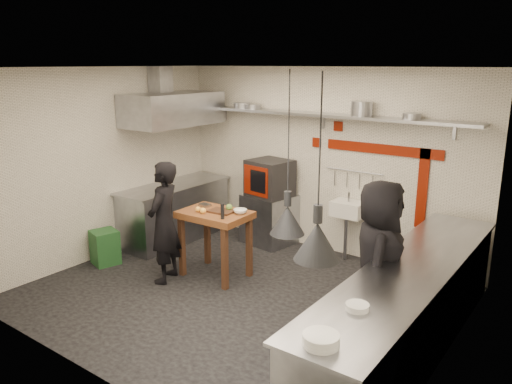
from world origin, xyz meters
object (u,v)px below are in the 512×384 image
Objects in this scene: combi_oven at (270,178)px; chef_right at (378,261)px; green_bin at (105,247)px; oven_stand at (269,219)px; chef_left at (164,222)px; prep_table at (215,244)px.

chef_right is (2.51, -1.64, -0.23)m from combi_oven.
oven_stand is at bearing 56.29° from green_bin.
green_bin is 0.29× the size of chef_right.
chef_left is at bearing 76.16° from chef_right.
prep_table is (0.11, -1.46, -0.63)m from combi_oven.
prep_table is 0.56× the size of chef_left.
green_bin is 1.71m from prep_table.
combi_oven is at bearing 36.44° from chef_right.
chef_right is (2.55, -1.69, 0.46)m from oven_stand.
chef_right reaches higher than oven_stand.
oven_stand is 1.60× the size of green_bin.
chef_right reaches higher than chef_left.
chef_left is at bearing 6.23° from green_bin.
oven_stand is at bearing 134.64° from combi_oven.
chef_right is at bearing 76.80° from chef_left.
prep_table is 0.76m from chef_left.
oven_stand is 2.08m from chef_left.
green_bin is (-1.43, -2.14, -0.15)m from oven_stand.
prep_table is at bearing 119.03° from chef_left.
green_bin is (-1.46, -2.09, -0.84)m from combi_oven.
chef_right reaches higher than combi_oven.
prep_table reaches higher than oven_stand.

